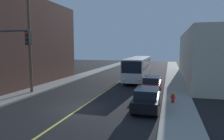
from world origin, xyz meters
The scene contains 10 objects.
ground_plane centered at (0.00, 0.00, 0.00)m, with size 120.00×120.00×0.00m, color black.
sidewalk_left centered at (-7.25, 10.00, 0.07)m, with size 2.50×90.00×0.15m, color gray.
sidewalk_right centered at (7.25, 10.00, 0.07)m, with size 2.50×90.00×0.15m, color gray.
lane_stripe_center centered at (0.00, 15.00, 0.01)m, with size 0.16×60.00×0.01m, color #D8CC4C.
city_bus centered at (2.20, 15.37, 1.82)m, with size 2.68×12.18×3.20m.
parked_car_black centered at (4.94, 1.07, 0.84)m, with size 1.83×4.41×1.62m.
parked_car_red centered at (4.78, 7.55, 0.84)m, with size 1.89×4.43×1.62m.
utility_pole_near centered at (-6.90, 3.63, 6.27)m, with size 2.40×0.28×11.19m.
traffic_signal_left_corner centered at (-5.41, -1.11, 4.30)m, with size 3.75×0.48×6.00m.
fire_hydrant centered at (6.85, 3.12, 0.58)m, with size 0.44×0.26×0.84m.
Camera 1 is at (6.49, -14.18, 4.60)m, focal length 33.36 mm.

